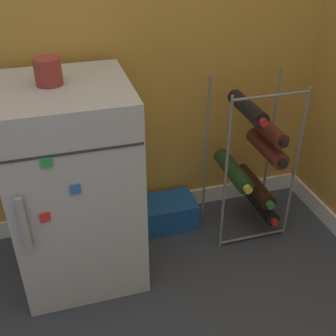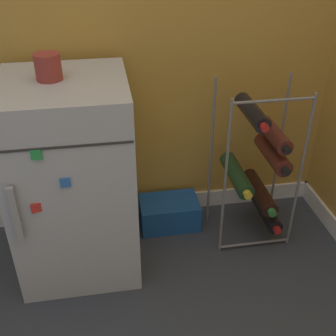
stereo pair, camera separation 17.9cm
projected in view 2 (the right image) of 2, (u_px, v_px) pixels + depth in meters
ground_plane at (140, 305)px, 1.70m from camera, size 14.00×14.00×0.00m
mini_fridge at (74, 179)px, 1.72m from camera, size 0.48×0.51×0.84m
wine_rack at (260, 166)px, 1.89m from camera, size 0.35×0.32×0.76m
soda_box at (169, 213)px, 2.10m from camera, size 0.29×0.19×0.14m
fridge_top_cup at (48, 67)px, 1.48m from camera, size 0.09×0.09×0.09m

